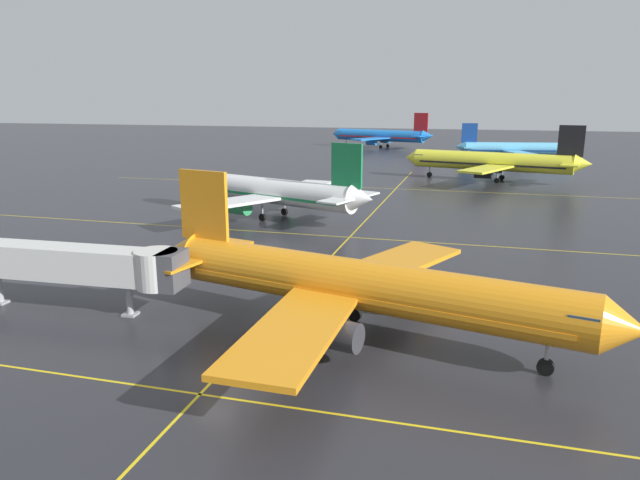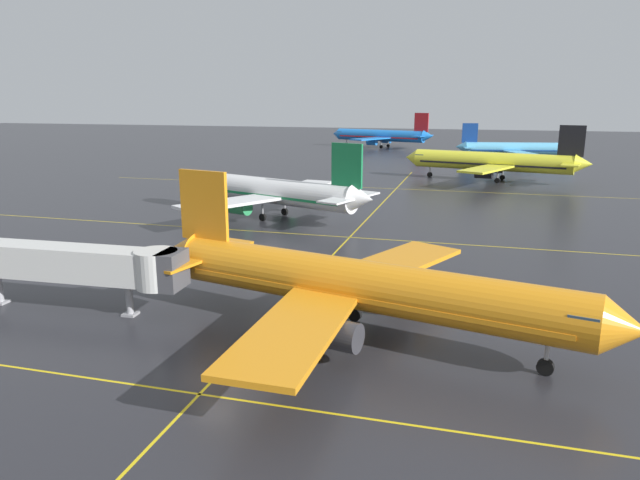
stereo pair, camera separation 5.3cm
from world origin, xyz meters
name	(u,v)px [view 1 (the left image)]	position (x,y,z in m)	size (l,w,h in m)	color
ground_plane	(215,379)	(0.00, 0.00, 0.00)	(600.00, 600.00, 0.00)	#28282D
airliner_front_gate	(359,285)	(7.29, 9.08, 3.91)	(36.51, 31.03, 11.44)	orange
airliner_second_row	(266,191)	(-14.63, 48.39, 3.89)	(35.54, 30.44, 11.40)	white
airliner_third_row	(493,162)	(18.10, 95.98, 4.06)	(37.99, 32.27, 11.89)	yellow
airliner_far_left_stand	(516,149)	(24.62, 137.10, 3.52)	(33.05, 28.15, 10.30)	#5BB7E5
airliner_far_right_stand	(381,136)	(-18.41, 172.01, 4.13)	(38.09, 32.54, 12.10)	blue
taxiway_markings	(350,237)	(0.00, 39.11, 0.00)	(122.49, 135.67, 0.01)	yellow
jet_bridge	(85,264)	(-15.03, 8.04, 4.06)	(19.82, 3.74, 5.58)	silver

